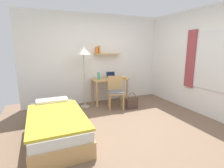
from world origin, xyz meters
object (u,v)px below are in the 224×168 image
Objects in this scene: water_bottle at (99,76)px; book_stack at (122,77)px; laptop at (111,77)px; desk at (110,83)px; bed at (56,125)px; desk_chair at (116,91)px; standing_lamp at (83,53)px; handbag at (132,103)px.

water_bottle is 0.75m from book_stack.
laptop is 1.44× the size of water_bottle.
book_stack is at bearing -6.79° from desk.
bed is 2.62m from book_stack.
laptop is 0.35m from book_stack.
water_bottle reaches higher than book_stack.
desk_chair is at bearing 31.35° from bed.
standing_lamp is (0.92, 1.42, 1.26)m from bed.
bed is at bearing -122.94° from standing_lamp.
water_bottle is (-0.32, 0.48, 0.35)m from desk_chair.
bed reaches higher than handbag.
desk is 0.50m from desk_chair.
desk is at bearing 41.40° from bed.
desk_chair is 0.61m from laptop.
desk is 0.21m from laptop.
desk_chair is at bearing -99.38° from laptop.
standing_lamp is at bearing 57.06° from bed.
standing_lamp is 0.79m from water_bottle.
bed is 9.09× the size of water_bottle.
desk_chair is 1.32m from standing_lamp.
desk_chair is at bearing -133.96° from book_stack.
desk_chair is (1.68, 1.02, 0.25)m from bed.
desk_chair reaches higher than book_stack.
book_stack reaches higher than desk.
standing_lamp is at bearing 150.66° from handbag.
water_bottle reaches higher than desk_chair.
standing_lamp reaches higher than handbag.
desk_chair is 0.52× the size of standing_lamp.
bed is at bearing -138.80° from laptop.
handbag is (0.70, -0.73, -0.69)m from water_bottle.
handbag is (0.34, -0.73, -0.44)m from desk.
bed is at bearing -159.29° from handbag.
book_stack is (0.39, -0.05, 0.18)m from desk.
standing_lamp reaches higher than desk_chair.
bed is 8.41× the size of book_stack.
desk_chair is 0.56m from handbag.
laptop is (0.09, 0.52, 0.30)m from desk_chair.
handbag is at bearing -64.84° from desk.
bed is at bearing -138.60° from desk.
desk is at bearing 115.16° from handbag.
laptop reaches higher than book_stack.
handbag is (0.38, -0.25, -0.34)m from desk_chair.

